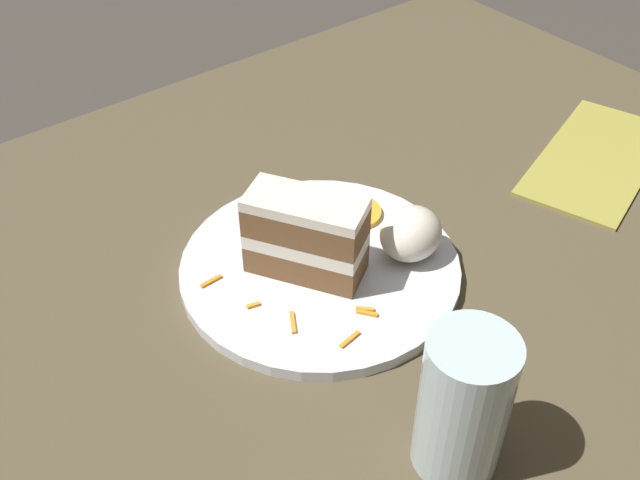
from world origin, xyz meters
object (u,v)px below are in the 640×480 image
plate (320,267)px  menu_card (597,159)px  drinking_glass (462,412)px  cream_dollop (411,234)px  cake_slice (306,235)px  orange_garnish (355,213)px

plate → menu_card: plate is taller
plate → drinking_glass: (-0.05, -0.24, 0.05)m
plate → drinking_glass: size_ratio=2.14×
drinking_glass → menu_card: 0.48m
plate → drinking_glass: bearing=-101.9°
plate → cream_dollop: (0.08, -0.05, 0.03)m
drinking_glass → menu_card: (0.44, 0.18, -0.06)m
cake_slice → cream_dollop: cake_slice is taller
cream_dollop → drinking_glass: bearing=-124.3°
cake_slice → menu_card: size_ratio=0.50×
cream_dollop → orange_garnish: size_ratio=1.14×
cake_slice → orange_garnish: size_ratio=2.17×
cream_dollop → menu_card: 0.32m
drinking_glass → cream_dollop: bearing=55.7°
plate → cream_dollop: size_ratio=4.34×
cake_slice → plate: bearing=142.1°
cake_slice → menu_card: (0.41, -0.06, -0.05)m
cake_slice → drinking_glass: drinking_glass is taller
orange_garnish → cream_dollop: bearing=-89.0°
plate → cake_slice: size_ratio=2.28×
plate → orange_garnish: orange_garnish is taller
plate → orange_garnish: size_ratio=4.94×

